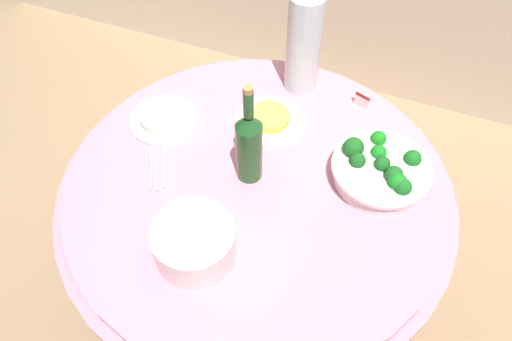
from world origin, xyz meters
name	(u,v)px	position (x,y,z in m)	size (l,w,h in m)	color
ground_plane	(256,291)	(0.00, 0.00, 0.00)	(6.00, 6.00, 0.00)	#9E7F5B
buffet_table	(256,245)	(0.00, 0.00, 0.38)	(1.16, 1.16, 0.74)	maroon
broccoli_bowl	(380,171)	(0.33, 0.13, 0.78)	(0.28, 0.28, 0.11)	white
plate_stack	(194,243)	(-0.06, -0.27, 0.80)	(0.21, 0.21, 0.11)	white
wine_bottle	(249,145)	(-0.03, 0.02, 0.87)	(0.07, 0.07, 0.34)	#1F5022
decorative_fruit_vase	(303,50)	(-0.01, 0.44, 0.89)	(0.11, 0.11, 0.34)	silver
serving_tongs	(157,169)	(-0.29, -0.07, 0.74)	(0.11, 0.16, 0.01)	silver
food_plate_fried_egg	(270,119)	(-0.05, 0.24, 0.75)	(0.22, 0.22, 0.04)	white
food_plate_rice	(164,118)	(-0.36, 0.12, 0.76)	(0.22, 0.22, 0.04)	white
label_placard_front	(362,99)	(0.21, 0.42, 0.77)	(0.05, 0.03, 0.05)	white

